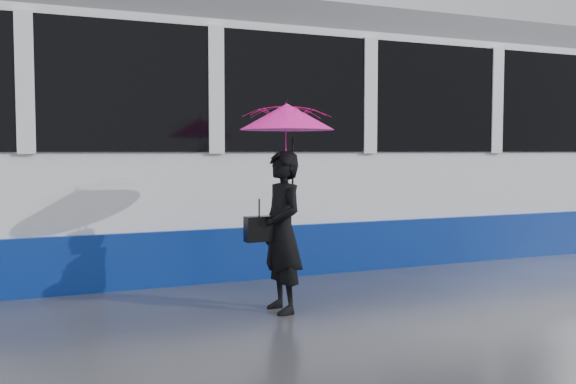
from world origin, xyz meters
name	(u,v)px	position (x,y,z in m)	size (l,w,h in m)	color
ground	(317,301)	(0.00, 0.00, 0.00)	(90.00, 90.00, 0.00)	#2B2B31
rails	(238,261)	(0.00, 2.50, 0.01)	(34.00, 1.51, 0.02)	#3F3D38
tram	(226,141)	(-0.16, 2.50, 1.64)	(26.00, 2.56, 3.35)	white
woman	(282,232)	(-0.49, -0.26, 0.75)	(0.55, 0.36, 1.51)	black
umbrella	(287,135)	(-0.44, -0.26, 1.65)	(0.94, 0.94, 1.02)	#DB1288
handbag	(259,229)	(-0.71, -0.24, 0.79)	(0.28, 0.13, 0.41)	black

